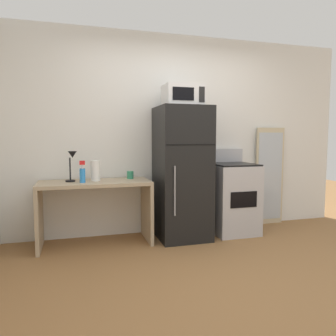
# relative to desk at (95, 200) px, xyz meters

# --- Properties ---
(ground_plane) EXTENTS (12.00, 12.00, 0.00)m
(ground_plane) POSITION_rel_desk_xyz_m (1.06, -1.34, -0.53)
(ground_plane) COLOR olive
(wall_back_white) EXTENTS (5.00, 0.10, 2.60)m
(wall_back_white) POSITION_rel_desk_xyz_m (1.06, 0.36, 0.77)
(wall_back_white) COLOR white
(wall_back_white) RESTS_ON ground
(desk) EXTENTS (1.28, 0.57, 0.75)m
(desk) POSITION_rel_desk_xyz_m (0.00, 0.00, 0.00)
(desk) COLOR tan
(desk) RESTS_ON ground
(desk_lamp) EXTENTS (0.14, 0.12, 0.35)m
(desk_lamp) POSITION_rel_desk_xyz_m (-0.25, 0.03, 0.46)
(desk_lamp) COLOR black
(desk_lamp) RESTS_ON desk
(paper_towel_roll) EXTENTS (0.11, 0.11, 0.24)m
(paper_towel_roll) POSITION_rel_desk_xyz_m (0.01, 0.03, 0.34)
(paper_towel_roll) COLOR white
(paper_towel_roll) RESTS_ON desk
(coffee_mug) EXTENTS (0.08, 0.08, 0.09)m
(coffee_mug) POSITION_rel_desk_xyz_m (0.44, 0.11, 0.26)
(coffee_mug) COLOR #338C66
(coffee_mug) RESTS_ON desk
(spray_bottle) EXTENTS (0.06, 0.06, 0.25)m
(spray_bottle) POSITION_rel_desk_xyz_m (-0.14, -0.08, 0.32)
(spray_bottle) COLOR #2D8CEA
(spray_bottle) RESTS_ON desk
(refrigerator) EXTENTS (0.62, 0.67, 1.63)m
(refrigerator) POSITION_rel_desk_xyz_m (1.06, -0.04, 0.28)
(refrigerator) COLOR black
(refrigerator) RESTS_ON ground
(microwave) EXTENTS (0.46, 0.35, 0.26)m
(microwave) POSITION_rel_desk_xyz_m (1.06, -0.06, 1.23)
(microwave) COLOR silver
(microwave) RESTS_ON refrigerator
(oven_range) EXTENTS (0.56, 0.61, 1.10)m
(oven_range) POSITION_rel_desk_xyz_m (1.77, -0.01, -0.07)
(oven_range) COLOR #B7B7BC
(oven_range) RESTS_ON ground
(leaning_mirror) EXTENTS (0.44, 0.03, 1.40)m
(leaning_mirror) POSITION_rel_desk_xyz_m (2.50, 0.24, 0.17)
(leaning_mirror) COLOR #C6B793
(leaning_mirror) RESTS_ON ground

